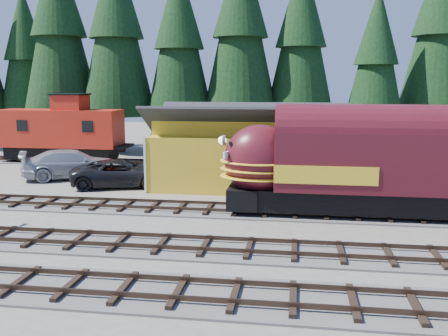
# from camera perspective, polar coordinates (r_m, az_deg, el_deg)

# --- Properties ---
(ground) EXTENTS (120.00, 120.00, 0.00)m
(ground) POSITION_cam_1_polar(r_m,az_deg,el_deg) (22.24, 0.24, -7.64)
(ground) COLOR #6B665B
(ground) RESTS_ON ground
(track_siding) EXTENTS (68.00, 3.20, 0.33)m
(track_siding) POSITION_cam_1_polar(r_m,az_deg,el_deg) (26.79, 23.35, -5.29)
(track_siding) COLOR #4C4947
(track_siding) RESTS_ON ground
(track_spur) EXTENTS (32.00, 3.20, 0.33)m
(track_spur) POSITION_cam_1_polar(r_m,az_deg,el_deg) (41.64, -9.91, 0.54)
(track_spur) COLOR #4C4947
(track_spur) RESTS_ON ground
(depot) EXTENTS (12.80, 7.00, 5.30)m
(depot) POSITION_cam_1_polar(r_m,az_deg,el_deg) (31.86, 2.93, 3.12)
(depot) COLOR gold
(depot) RESTS_ON ground
(conifer_backdrop) EXTENTS (80.05, 21.77, 17.30)m
(conifer_backdrop) POSITION_cam_1_polar(r_m,az_deg,el_deg) (45.75, 8.93, 14.61)
(conifer_backdrop) COLOR black
(conifer_backdrop) RESTS_ON ground
(locomotive) EXTENTS (15.57, 3.09, 4.23)m
(locomotive) POSITION_cam_1_polar(r_m,az_deg,el_deg) (25.61, 16.43, 0.00)
(locomotive) COLOR black
(locomotive) RESTS_ON ground
(caboose) EXTENTS (10.16, 2.95, 5.29)m
(caboose) POSITION_cam_1_polar(r_m,az_deg,el_deg) (43.80, -18.12, 4.03)
(caboose) COLOR black
(caboose) RESTS_ON ground
(pickup_truck_a) EXTENTS (6.86, 4.59, 1.75)m
(pickup_truck_a) POSITION_cam_1_polar(r_m,az_deg,el_deg) (32.74, -11.69, -0.58)
(pickup_truck_a) COLOR black
(pickup_truck_a) RESTS_ON ground
(pickup_truck_b) EXTENTS (7.41, 5.68, 2.00)m
(pickup_truck_b) POSITION_cam_1_polar(r_m,az_deg,el_deg) (36.44, -16.89, 0.44)
(pickup_truck_b) COLOR #A7A9AF
(pickup_truck_b) RESTS_ON ground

